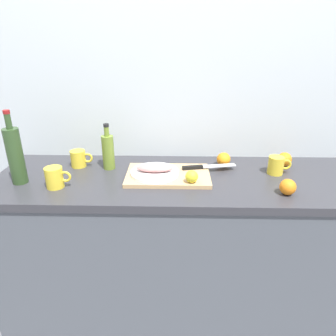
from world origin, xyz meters
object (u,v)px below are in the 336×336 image
object	(u,v)px
lemon_0	(192,176)
coffee_mug_2	(79,159)
white_plate	(155,172)
wine_bottle	(15,155)
chef_knife	(202,167)
coffee_mug_0	(276,165)
coffee_mug_1	(55,177)
orange_0	(224,159)
olive_oil_bottle	(108,151)
cutting_board	(168,175)
fish_fillet	(155,168)

from	to	relation	value
lemon_0	coffee_mug_2	distance (m)	0.65
white_plate	lemon_0	xyz separation A→B (m)	(0.18, -0.09, 0.02)
wine_bottle	coffee_mug_2	bearing A→B (deg)	41.89
chef_knife	coffee_mug_0	bearing A→B (deg)	-12.94
coffee_mug_1	chef_knife	bearing A→B (deg)	15.47
coffee_mug_2	orange_0	bearing A→B (deg)	2.17
lemon_0	olive_oil_bottle	distance (m)	0.49
lemon_0	olive_oil_bottle	xyz separation A→B (m)	(-0.44, 0.21, 0.05)
white_plate	lemon_0	world-z (taller)	lemon_0
wine_bottle	orange_0	distance (m)	1.07
wine_bottle	chef_knife	bearing A→B (deg)	9.40
cutting_board	chef_knife	world-z (taller)	chef_knife
lemon_0	wine_bottle	distance (m)	0.85
chef_knife	coffee_mug_0	distance (m)	0.38
coffee_mug_1	orange_0	size ratio (longest dim) A/B	1.62
olive_oil_bottle	coffee_mug_0	xyz separation A→B (m)	(0.89, -0.05, -0.05)
white_plate	olive_oil_bottle	xyz separation A→B (m)	(-0.26, 0.11, 0.07)
coffee_mug_0	orange_0	size ratio (longest dim) A/B	1.58
orange_0	coffee_mug_2	bearing A→B (deg)	-177.83
cutting_board	coffee_mug_2	distance (m)	0.51
chef_knife	orange_0	bearing A→B (deg)	24.55
coffee_mug_2	orange_0	world-z (taller)	coffee_mug_2
chef_knife	lemon_0	world-z (taller)	lemon_0
white_plate	olive_oil_bottle	bearing A→B (deg)	156.25
coffee_mug_2	wine_bottle	bearing A→B (deg)	-138.11
olive_oil_bottle	coffee_mug_1	distance (m)	0.32
white_plate	coffee_mug_1	world-z (taller)	coffee_mug_1
coffee_mug_0	cutting_board	bearing A→B (deg)	-174.22
white_plate	lemon_0	distance (m)	0.21
chef_knife	olive_oil_bottle	xyz separation A→B (m)	(-0.50, 0.04, 0.07)
lemon_0	orange_0	bearing A→B (deg)	53.97
fish_fillet	wine_bottle	bearing A→B (deg)	-173.60
lemon_0	coffee_mug_0	world-z (taller)	coffee_mug_0
wine_bottle	coffee_mug_0	size ratio (longest dim) A/B	3.00
white_plate	fish_fillet	xyz separation A→B (m)	(0.00, 0.00, 0.03)
olive_oil_bottle	coffee_mug_2	distance (m)	0.18
cutting_board	coffee_mug_2	bearing A→B (deg)	165.49
coffee_mug_0	coffee_mug_1	distance (m)	1.11
wine_bottle	coffee_mug_0	xyz separation A→B (m)	(1.29, 0.14, -0.10)
cutting_board	chef_knife	distance (m)	0.19
fish_fillet	coffee_mug_2	xyz separation A→B (m)	(-0.43, 0.14, -0.01)
chef_knife	wine_bottle	world-z (taller)	wine_bottle
fish_fillet	coffee_mug_1	distance (m)	0.48
olive_oil_bottle	orange_0	xyz separation A→B (m)	(0.63, 0.05, -0.06)
chef_knife	coffee_mug_1	bearing A→B (deg)	-175.68
fish_fillet	orange_0	size ratio (longest dim) A/B	2.42
wine_bottle	coffee_mug_1	bearing A→B (deg)	-13.63
coffee_mug_0	coffee_mug_2	distance (m)	1.06
coffee_mug_0	chef_knife	bearing A→B (deg)	178.21
chef_knife	coffee_mug_2	bearing A→B (deg)	163.85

